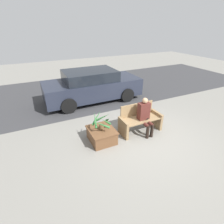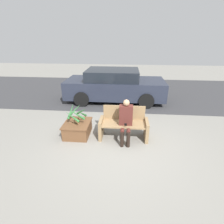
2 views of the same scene
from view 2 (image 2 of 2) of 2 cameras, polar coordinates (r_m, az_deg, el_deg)
ground_plane at (r=5.06m, az=2.30°, el=-10.78°), size 30.00×30.00×0.00m
road_surface at (r=9.86m, az=3.85°, el=6.81°), size 20.00×6.00×0.01m
bench at (r=5.25m, az=3.83°, el=-4.09°), size 1.44×0.60×0.94m
person_seated at (r=4.96m, az=4.52°, el=-2.34°), size 0.38×0.58×1.26m
planter_box at (r=5.53m, az=-11.18°, el=-5.21°), size 0.78×0.89×0.43m
potted_plant at (r=5.31m, az=-11.48°, el=-0.73°), size 0.64×0.65×0.55m
parked_car at (r=8.22m, az=0.80°, el=8.67°), size 4.49×1.98×1.46m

